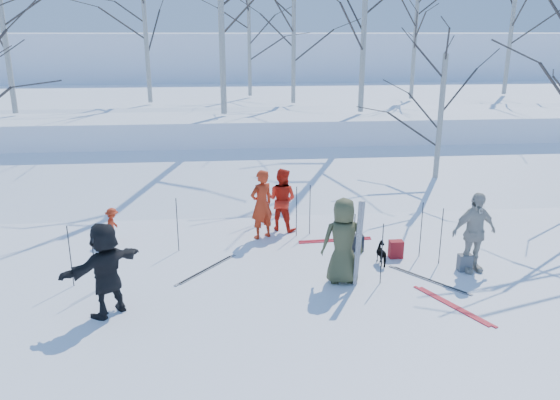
{
  "coord_description": "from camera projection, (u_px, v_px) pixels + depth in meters",
  "views": [
    {
      "loc": [
        -1.15,
        -10.8,
        5.13
      ],
      "look_at": [
        0.0,
        1.5,
        1.3
      ],
      "focal_mm": 35.0,
      "sensor_mm": 36.0,
      "label": 1
    }
  ],
  "objects": [
    {
      "name": "backpack_dark",
      "position": [
        356.0,
        243.0,
        13.29
      ],
      "size": [
        0.34,
        0.24,
        0.4
      ],
      "primitive_type": "cube",
      "color": "black",
      "rests_on": "ground"
    },
    {
      "name": "ski_pole_g",
      "position": [
        296.0,
        212.0,
        14.09
      ],
      "size": [
        0.02,
        0.02,
        1.34
      ],
      "primitive_type": "cylinder",
      "color": "black",
      "rests_on": "ground"
    },
    {
      "name": "skier_red_north",
      "position": [
        262.0,
        204.0,
        13.92
      ],
      "size": [
        0.79,
        0.71,
        1.81
      ],
      "primitive_type": "imported",
      "rotation": [
        0.0,
        0.0,
        3.69
      ],
      "color": "#B32910",
      "rests_on": "ground"
    },
    {
      "name": "ski_pair_d",
      "position": [
        207.0,
        269.0,
        12.25
      ],
      "size": [
        2.05,
        2.09,
        0.02
      ],
      "primitive_type": null,
      "rotation": [
        0.0,
        0.0,
        -0.67
      ],
      "color": "silver",
      "rests_on": "ground"
    },
    {
      "name": "upright_ski_left",
      "position": [
        357.0,
        244.0,
        11.17
      ],
      "size": [
        0.09,
        0.16,
        1.9
      ],
      "primitive_type": "cube",
      "rotation": [
        0.07,
        0.0,
        0.14
      ],
      "color": "silver",
      "rests_on": "ground"
    },
    {
      "name": "ground",
      "position": [
        286.0,
        277.0,
        11.89
      ],
      "size": [
        120.0,
        120.0,
        0.0
      ],
      "primitive_type": "plane",
      "color": "white",
      "rests_on": "ground"
    },
    {
      "name": "snow_ramp",
      "position": [
        265.0,
        185.0,
        18.51
      ],
      "size": [
        70.0,
        9.49,
        4.12
      ],
      "primitive_type": "cube",
      "rotation": [
        0.3,
        0.0,
        0.0
      ],
      "color": "white",
      "rests_on": "ground"
    },
    {
      "name": "birch_edge_e",
      "position": [
        440.0,
        126.0,
        17.38
      ],
      "size": [
        3.74,
        3.74,
        4.48
      ],
      "primitive_type": null,
      "color": "silver",
      "rests_on": "ground"
    },
    {
      "name": "ski_pole_b",
      "position": [
        94.0,
        262.0,
        11.03
      ],
      "size": [
        0.02,
        0.02,
        1.34
      ],
      "primitive_type": "cylinder",
      "color": "black",
      "rests_on": "ground"
    },
    {
      "name": "ski_pole_i",
      "position": [
        105.0,
        255.0,
        11.37
      ],
      "size": [
        0.02,
        0.02,
        1.34
      ],
      "primitive_type": "cylinder",
      "color": "black",
      "rests_on": "ground"
    },
    {
      "name": "far_hill",
      "position": [
        241.0,
        69.0,
        47.44
      ],
      "size": [
        90.0,
        30.0,
        6.0
      ],
      "primitive_type": "cube",
      "color": "white",
      "rests_on": "ground"
    },
    {
      "name": "skier_redor_behind",
      "position": [
        282.0,
        199.0,
        14.51
      ],
      "size": [
        1.04,
        0.98,
        1.7
      ],
      "primitive_type": "imported",
      "rotation": [
        0.0,
        0.0,
        2.6
      ],
      "color": "red",
      "rests_on": "ground"
    },
    {
      "name": "birch_plateau_g",
      "position": [
        146.0,
        35.0,
        22.7
      ],
      "size": [
        4.48,
        4.48,
        5.54
      ],
      "primitive_type": null,
      "color": "silver",
      "rests_on": "snow_plateau"
    },
    {
      "name": "snow_plateau",
      "position": [
        252.0,
        116.0,
        27.77
      ],
      "size": [
        70.0,
        18.0,
        2.2
      ],
      "primitive_type": "cube",
      "color": "white",
      "rests_on": "ground"
    },
    {
      "name": "ski_pair_a",
      "position": [
        453.0,
        306.0,
        10.64
      ],
      "size": [
        1.69,
        2.06,
        0.02
      ],
      "primitive_type": null,
      "rotation": [
        0.0,
        0.0,
        0.45
      ],
      "color": "red",
      "rests_on": "ground"
    },
    {
      "name": "skier_red_seated",
      "position": [
        113.0,
        225.0,
        13.74
      ],
      "size": [
        0.37,
        0.6,
        0.91
      ],
      "primitive_type": "imported",
      "rotation": [
        0.0,
        0.0,
        1.51
      ],
      "color": "#B32910",
      "rests_on": "ground"
    },
    {
      "name": "birch_plateau_a",
      "position": [
        512.0,
        22.0,
        25.74
      ],
      "size": [
        5.26,
        5.26,
        6.66
      ],
      "primitive_type": null,
      "color": "silver",
      "rests_on": "snow_plateau"
    },
    {
      "name": "skier_olive_center",
      "position": [
        343.0,
        241.0,
        11.42
      ],
      "size": [
        0.92,
        0.61,
        1.85
      ],
      "primitive_type": "imported",
      "rotation": [
        0.0,
        0.0,
        3.12
      ],
      "color": "#414328",
      "rests_on": "ground"
    },
    {
      "name": "birch_plateau_h",
      "position": [
        3.0,
        26.0,
        19.51
      ],
      "size": [
        4.95,
        4.95,
        6.21
      ],
      "primitive_type": null,
      "color": "silver",
      "rests_on": "snow_plateau"
    },
    {
      "name": "ski_pole_h",
      "position": [
        382.0,
        254.0,
        11.41
      ],
      "size": [
        0.02,
        0.02,
        1.34
      ],
      "primitive_type": "cylinder",
      "color": "black",
      "rests_on": "ground"
    },
    {
      "name": "ski_pole_e",
      "position": [
        70.0,
        256.0,
        11.29
      ],
      "size": [
        0.02,
        0.02,
        1.34
      ],
      "primitive_type": "cylinder",
      "color": "black",
      "rests_on": "ground"
    },
    {
      "name": "backpack_red",
      "position": [
        396.0,
        249.0,
        12.87
      ],
      "size": [
        0.32,
        0.22,
        0.42
      ],
      "primitive_type": "cube",
      "color": "maroon",
      "rests_on": "ground"
    },
    {
      "name": "skier_cream_east",
      "position": [
        474.0,
        232.0,
        11.95
      ],
      "size": [
        1.13,
        0.64,
        1.82
      ],
      "primitive_type": "imported",
      "rotation": [
        0.0,
        0.0,
        0.19
      ],
      "color": "beige",
      "rests_on": "ground"
    },
    {
      "name": "ski_pole_f",
      "position": [
        177.0,
        225.0,
        13.13
      ],
      "size": [
        0.02,
        0.02,
        1.34
      ],
      "primitive_type": "cylinder",
      "color": "black",
      "rests_on": "ground"
    },
    {
      "name": "ski_pair_b",
      "position": [
        335.0,
        240.0,
        13.97
      ],
      "size": [
        0.45,
        1.93,
        0.02
      ],
      "primitive_type": null,
      "rotation": [
        0.0,
        0.0,
        1.64
      ],
      "color": "red",
      "rests_on": "ground"
    },
    {
      "name": "ski_pole_d",
      "position": [
        421.0,
        230.0,
        12.81
      ],
      "size": [
        0.02,
        0.02,
        1.34
      ],
      "primitive_type": "cylinder",
      "color": "black",
      "rests_on": "ground"
    },
    {
      "name": "ski_pole_a",
      "position": [
        441.0,
        236.0,
        12.4
      ],
      "size": [
        0.02,
        0.02,
        1.34
      ],
      "primitive_type": "cylinder",
      "color": "black",
      "rests_on": "ground"
    },
    {
      "name": "upright_ski_right",
      "position": [
        359.0,
        244.0,
        11.2
      ],
      "size": [
        0.12,
        0.23,
        1.89
      ],
      "primitive_type": "cube",
      "rotation": [
        0.1,
        0.0,
        0.23
      ],
      "color": "silver",
      "rests_on": "ground"
    },
    {
      "name": "ski_pair_c",
      "position": [
        428.0,
        280.0,
        11.74
      ],
      "size": [
        2.04,
        2.09,
        0.02
      ],
      "primitive_type": null,
      "rotation": [
        0.0,
        0.0,
        0.66
      ],
      "color": "silver",
      "rests_on": "ground"
    },
    {
      "name": "ski_pole_j",
      "position": [
        354.0,
        243.0,
        12.01
      ],
      "size": [
        0.02,
        0.02,
        1.34
      ],
      "primitive_type": "cylinder",
      "color": "black",
      "rests_on": "ground"
    },
    {
      "name": "birch_plateau_b",
      "position": [
        249.0,
        45.0,
        25.32
      ],
      "size": [
        3.87,
        3.87,
        4.68
      ],
      "primitive_type": null,
      "color": "silver",
      "rests_on": "snow_plateau"
    },
    {
      "name": "birch_plateau_i",
      "position": [
        415.0,
        44.0,
        24.16
      ],
      "size": [
        3.95,
        3.95,
        4.79
      ],
      "primitive_type": null,
      "color": "silver",
      "rests_on": "snow_plateau"
    },
    {
      "name": "dog",
      "position": [
        383.0,
        254.0,
        12.49
      ],
      "size": [
        0.33,
        0.61,
        0.5
      ],
      "primitive_type": "imported",
      "rotation": [
        0.0,
        0.0,
        3.25
      ],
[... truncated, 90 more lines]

